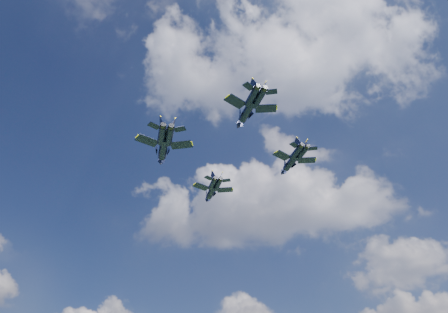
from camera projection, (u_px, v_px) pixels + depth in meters
jet_lead at (211, 192)px, 121.92m from camera, size 10.90×14.53×3.55m
jet_left at (163, 149)px, 107.86m from camera, size 13.30×18.04×4.35m
jet_right at (290, 163)px, 111.59m from camera, size 11.46×14.63×3.63m
jet_slot at (247, 112)px, 95.83m from camera, size 12.01×15.04×3.75m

